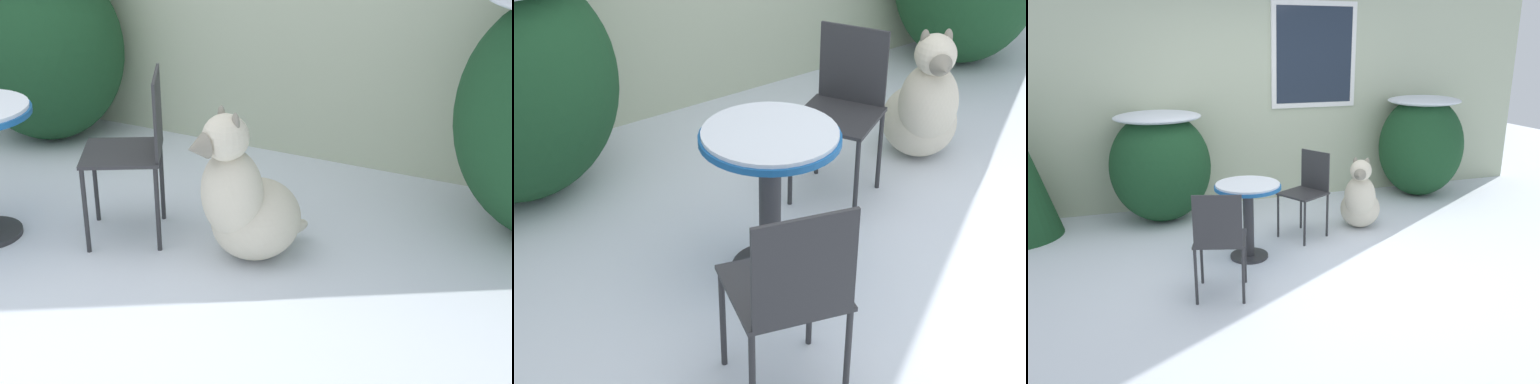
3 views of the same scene
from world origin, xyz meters
The scene contains 5 objects.
ground_plane centered at (0.00, 0.00, 0.00)m, with size 16.00×16.00×0.00m, color silver.
patio_table centered at (-0.40, 0.42, 0.53)m, with size 0.61×0.61×0.72m.
patio_chair_near_table centered at (0.31, 0.79, 0.50)m, with size 0.54×0.54×0.88m.
patio_chair_far_side centered at (-0.80, -0.27, 0.50)m, with size 0.49×0.49×0.88m.
dog centered at (0.93, 0.81, 0.30)m, with size 0.60×0.65×0.80m.
Camera 2 is at (-2.09, -1.96, 2.20)m, focal length 55.00 mm.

